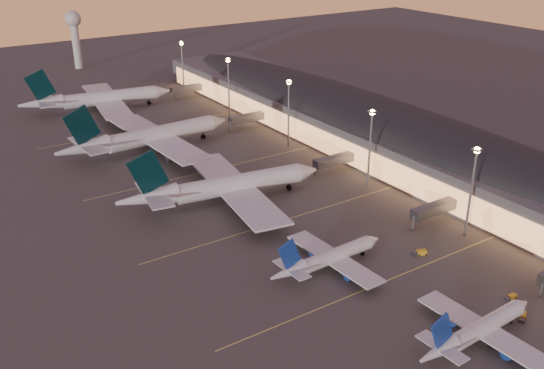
{
  "coord_description": "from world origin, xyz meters",
  "views": [
    {
      "loc": [
        -89.58,
        -93.09,
        80.19
      ],
      "look_at": [
        2.0,
        45.0,
        7.0
      ],
      "focal_mm": 40.0,
      "sensor_mm": 36.0,
      "label": 1
    }
  ],
  "objects_px": {
    "airliner_wide_mid": "(147,137)",
    "radar_tower": "(74,30)",
    "baggage_tug_a": "(511,297)",
    "baggage_tug_b": "(522,316)",
    "baggage_tug_c": "(420,253)",
    "airliner_narrow_north": "(328,258)",
    "airliner_narrow_south": "(478,330)",
    "airliner_wide_far": "(98,99)",
    "airliner_wide_near": "(223,187)"
  },
  "relations": [
    {
      "from": "airliner_wide_near",
      "to": "airliner_narrow_south",
      "type": "bearing_deg",
      "value": -74.71
    },
    {
      "from": "airliner_narrow_north",
      "to": "baggage_tug_a",
      "type": "relative_size",
      "value": 10.92
    },
    {
      "from": "airliner_wide_near",
      "to": "airliner_wide_mid",
      "type": "bearing_deg",
      "value": 100.16
    },
    {
      "from": "airliner_narrow_south",
      "to": "baggage_tug_a",
      "type": "relative_size",
      "value": 10.8
    },
    {
      "from": "radar_tower",
      "to": "baggage_tug_c",
      "type": "height_order",
      "value": "radar_tower"
    },
    {
      "from": "airliner_wide_mid",
      "to": "airliner_wide_far",
      "type": "relative_size",
      "value": 1.03
    },
    {
      "from": "airliner_wide_far",
      "to": "baggage_tug_b",
      "type": "bearing_deg",
      "value": -74.54
    },
    {
      "from": "airliner_narrow_north",
      "to": "baggage_tug_c",
      "type": "height_order",
      "value": "airliner_narrow_north"
    },
    {
      "from": "airliner_wide_mid",
      "to": "baggage_tug_c",
      "type": "distance_m",
      "value": 113.8
    },
    {
      "from": "airliner_wide_far",
      "to": "baggage_tug_c",
      "type": "relative_size",
      "value": 16.44
    },
    {
      "from": "airliner_narrow_south",
      "to": "airliner_wide_mid",
      "type": "height_order",
      "value": "airliner_wide_mid"
    },
    {
      "from": "baggage_tug_c",
      "to": "baggage_tug_b",
      "type": "bearing_deg",
      "value": -70.87
    },
    {
      "from": "baggage_tug_b",
      "to": "baggage_tug_c",
      "type": "height_order",
      "value": "baggage_tug_c"
    },
    {
      "from": "airliner_narrow_north",
      "to": "airliner_wide_far",
      "type": "relative_size",
      "value": 0.52
    },
    {
      "from": "airliner_narrow_south",
      "to": "airliner_narrow_north",
      "type": "height_order",
      "value": "airliner_narrow_north"
    },
    {
      "from": "airliner_wide_far",
      "to": "baggage_tug_c",
      "type": "distance_m",
      "value": 173.18
    },
    {
      "from": "baggage_tug_a",
      "to": "baggage_tug_c",
      "type": "relative_size",
      "value": 0.78
    },
    {
      "from": "airliner_wide_far",
      "to": "baggage_tug_b",
      "type": "xyz_separation_m",
      "value": [
        25.15,
        -202.86,
        -5.02
      ]
    },
    {
      "from": "airliner_narrow_north",
      "to": "airliner_wide_mid",
      "type": "height_order",
      "value": "airliner_wide_mid"
    },
    {
      "from": "airliner_wide_mid",
      "to": "radar_tower",
      "type": "xyz_separation_m",
      "value": [
        20.72,
        150.5,
        16.23
      ]
    },
    {
      "from": "baggage_tug_a",
      "to": "baggage_tug_c",
      "type": "bearing_deg",
      "value": 95.93
    },
    {
      "from": "baggage_tug_c",
      "to": "airliner_wide_mid",
      "type": "bearing_deg",
      "value": 126.73
    },
    {
      "from": "airliner_wide_far",
      "to": "baggage_tug_b",
      "type": "distance_m",
      "value": 204.47
    },
    {
      "from": "airliner_narrow_north",
      "to": "baggage_tug_c",
      "type": "bearing_deg",
      "value": -19.09
    },
    {
      "from": "airliner_wide_far",
      "to": "baggage_tug_b",
      "type": "relative_size",
      "value": 18.04
    },
    {
      "from": "airliner_wide_near",
      "to": "airliner_wide_far",
      "type": "height_order",
      "value": "airliner_wide_far"
    },
    {
      "from": "baggage_tug_c",
      "to": "airliner_narrow_south",
      "type": "bearing_deg",
      "value": -95.87
    },
    {
      "from": "radar_tower",
      "to": "baggage_tug_a",
      "type": "relative_size",
      "value": 10.32
    },
    {
      "from": "baggage_tug_b",
      "to": "airliner_wide_far",
      "type": "bearing_deg",
      "value": 65.54
    },
    {
      "from": "airliner_wide_near",
      "to": "radar_tower",
      "type": "distance_m",
      "value": 206.64
    },
    {
      "from": "baggage_tug_a",
      "to": "baggage_tug_b",
      "type": "relative_size",
      "value": 0.85
    },
    {
      "from": "radar_tower",
      "to": "airliner_wide_far",
      "type": "bearing_deg",
      "value": -101.91
    },
    {
      "from": "airliner_wide_mid",
      "to": "baggage_tug_c",
      "type": "bearing_deg",
      "value": -78.41
    },
    {
      "from": "baggage_tug_a",
      "to": "baggage_tug_b",
      "type": "height_order",
      "value": "baggage_tug_b"
    },
    {
      "from": "airliner_narrow_north",
      "to": "baggage_tug_b",
      "type": "distance_m",
      "value": 45.62
    },
    {
      "from": "airliner_wide_mid",
      "to": "radar_tower",
      "type": "height_order",
      "value": "radar_tower"
    },
    {
      "from": "airliner_wide_far",
      "to": "airliner_narrow_north",
      "type": "bearing_deg",
      "value": -80.83
    },
    {
      "from": "baggage_tug_b",
      "to": "baggage_tug_c",
      "type": "xyz_separation_m",
      "value": [
        1.67,
        31.84,
        0.04
      ]
    },
    {
      "from": "airliner_wide_near",
      "to": "airliner_narrow_north",
      "type": "bearing_deg",
      "value": -78.34
    },
    {
      "from": "airliner_narrow_north",
      "to": "baggage_tug_b",
      "type": "height_order",
      "value": "airliner_narrow_north"
    },
    {
      "from": "airliner_narrow_north",
      "to": "radar_tower",
      "type": "xyz_separation_m",
      "value": [
        16.65,
        252.99,
        18.69
      ]
    },
    {
      "from": "airliner_narrow_north",
      "to": "baggage_tug_a",
      "type": "xyz_separation_m",
      "value": [
        27.2,
        -33.3,
        -2.75
      ]
    },
    {
      "from": "airliner_narrow_south",
      "to": "airliner_wide_far",
      "type": "xyz_separation_m",
      "value": [
        -9.91,
        202.81,
        2.36
      ]
    },
    {
      "from": "airliner_narrow_south",
      "to": "radar_tower",
      "type": "bearing_deg",
      "value": 86.14
    },
    {
      "from": "airliner_wide_mid",
      "to": "airliner_wide_far",
      "type": "xyz_separation_m",
      "value": [
        1.84,
        61.0,
        -0.14
      ]
    },
    {
      "from": "airliner_wide_mid",
      "to": "baggage_tug_a",
      "type": "distance_m",
      "value": 139.45
    },
    {
      "from": "airliner_narrow_south",
      "to": "airliner_narrow_north",
      "type": "xyz_separation_m",
      "value": [
        -7.67,
        39.31,
        0.04
      ]
    },
    {
      "from": "airliner_narrow_north",
      "to": "baggage_tug_a",
      "type": "bearing_deg",
      "value": -52.84
    },
    {
      "from": "airliner_wide_far",
      "to": "radar_tower",
      "type": "relative_size",
      "value": 2.05
    },
    {
      "from": "radar_tower",
      "to": "baggage_tug_b",
      "type": "relative_size",
      "value": 8.79
    }
  ]
}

